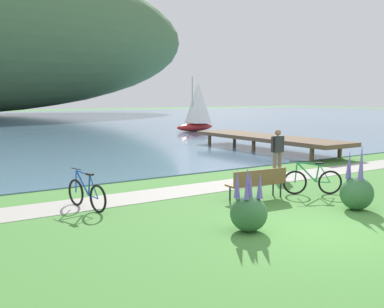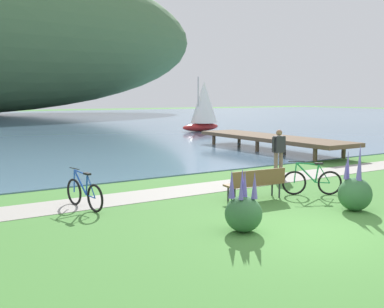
{
  "view_description": "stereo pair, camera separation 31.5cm",
  "coord_description": "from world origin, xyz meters",
  "px_view_note": "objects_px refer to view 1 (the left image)",
  "views": [
    {
      "loc": [
        -7.51,
        -6.32,
        2.88
      ],
      "look_at": [
        0.57,
        6.03,
        1.0
      ],
      "focal_mm": 41.9,
      "sensor_mm": 36.0,
      "label": 1
    },
    {
      "loc": [
        -7.24,
        -6.49,
        2.88
      ],
      "look_at": [
        0.57,
        6.03,
        1.0
      ],
      "focal_mm": 41.9,
      "sensor_mm": 36.0,
      "label": 2
    }
  ],
  "objects_px": {
    "sailboat_far_off": "(198,106)",
    "bicycle_beside_path": "(312,181)",
    "park_bench_near_camera": "(258,181)",
    "person_at_shoreline": "(278,150)",
    "bicycle_leaning_near_bench": "(86,194)"
  },
  "relations": [
    {
      "from": "bicycle_beside_path",
      "to": "sailboat_far_off",
      "type": "distance_m",
      "value": 24.96
    },
    {
      "from": "bicycle_leaning_near_bench",
      "to": "person_at_shoreline",
      "type": "xyz_separation_m",
      "value": [
        7.57,
        0.89,
        0.58
      ]
    },
    {
      "from": "bicycle_leaning_near_bench",
      "to": "sailboat_far_off",
      "type": "relative_size",
      "value": 0.39
    },
    {
      "from": "sailboat_far_off",
      "to": "park_bench_near_camera",
      "type": "bearing_deg",
      "value": -120.1
    },
    {
      "from": "park_bench_near_camera",
      "to": "person_at_shoreline",
      "type": "distance_m",
      "value": 4.04
    },
    {
      "from": "bicycle_beside_path",
      "to": "sailboat_far_off",
      "type": "bearing_deg",
      "value": 63.96
    },
    {
      "from": "bicycle_beside_path",
      "to": "person_at_shoreline",
      "type": "height_order",
      "value": "person_at_shoreline"
    },
    {
      "from": "bicycle_beside_path",
      "to": "person_at_shoreline",
      "type": "relative_size",
      "value": 0.89
    },
    {
      "from": "sailboat_far_off",
      "to": "bicycle_beside_path",
      "type": "bearing_deg",
      "value": -116.04
    },
    {
      "from": "sailboat_far_off",
      "to": "person_at_shoreline",
      "type": "bearing_deg",
      "value": -116.22
    },
    {
      "from": "bicycle_beside_path",
      "to": "sailboat_far_off",
      "type": "xyz_separation_m",
      "value": [
        10.93,
        22.37,
        1.76
      ]
    },
    {
      "from": "park_bench_near_camera",
      "to": "person_at_shoreline",
      "type": "relative_size",
      "value": 1.07
    },
    {
      "from": "park_bench_near_camera",
      "to": "person_at_shoreline",
      "type": "bearing_deg",
      "value": 38.33
    },
    {
      "from": "park_bench_near_camera",
      "to": "bicycle_beside_path",
      "type": "xyz_separation_m",
      "value": [
        1.82,
        -0.37,
        -0.12
      ]
    },
    {
      "from": "park_bench_near_camera",
      "to": "bicycle_beside_path",
      "type": "height_order",
      "value": "bicycle_beside_path"
    }
  ]
}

